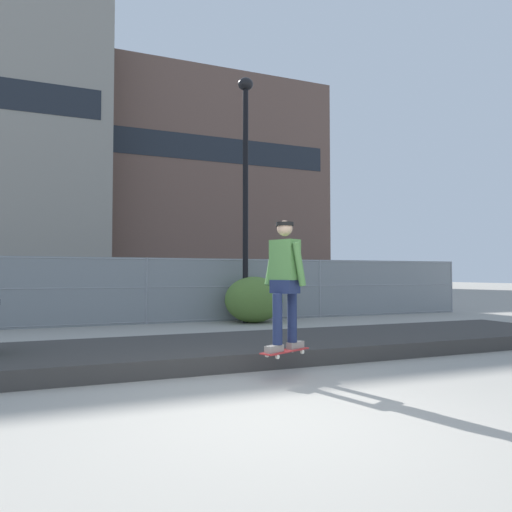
# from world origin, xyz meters

# --- Properties ---
(ground_plane) EXTENTS (120.00, 120.00, 0.00)m
(ground_plane) POSITION_xyz_m (0.00, 0.00, 0.00)
(ground_plane) COLOR #9E998E
(gravel_berm) EXTENTS (15.28, 2.55, 0.25)m
(gravel_berm) POSITION_xyz_m (0.00, 3.30, 0.13)
(gravel_berm) COLOR #3D3A38
(gravel_berm) RESTS_ON ground_plane
(skateboard) EXTENTS (0.81, 0.52, 0.07)m
(skateboard) POSITION_xyz_m (0.76, 1.49, 0.36)
(skateboard) COLOR #B22D2D
(skater) EXTENTS (0.69, 0.62, 1.74)m
(skater) POSITION_xyz_m (0.76, 1.49, 1.36)
(skater) COLOR gray
(skater) RESTS_ON skateboard
(chain_fence) EXTENTS (21.99, 0.06, 1.85)m
(chain_fence) POSITION_xyz_m (0.00, 8.94, 0.93)
(chain_fence) COLOR gray
(chain_fence) RESTS_ON ground_plane
(street_lamp) EXTENTS (0.44, 0.44, 7.10)m
(street_lamp) POSITION_xyz_m (2.68, 8.25, 4.39)
(street_lamp) COLOR black
(street_lamp) RESTS_ON ground_plane
(parked_car_near) EXTENTS (4.44, 2.02, 1.66)m
(parked_car_near) POSITION_xyz_m (-2.06, 11.65, 0.84)
(parked_car_near) COLOR #B7BABF
(parked_car_near) RESTS_ON ground_plane
(parked_car_mid) EXTENTS (4.44, 2.02, 1.66)m
(parked_car_mid) POSITION_xyz_m (3.80, 11.28, 0.84)
(parked_car_mid) COLOR maroon
(parked_car_mid) RESTS_ON ground_plane
(parked_car_far) EXTENTS (4.48, 2.10, 1.66)m
(parked_car_far) POSITION_xyz_m (9.33, 11.44, 0.84)
(parked_car_far) COLOR #474C54
(parked_car_far) RESTS_ON ground_plane
(office_block) EXTENTS (30.45, 14.60, 22.17)m
(office_block) POSITION_xyz_m (8.69, 46.55, 11.09)
(office_block) COLOR brown
(office_block) RESTS_ON ground_plane
(shrub_center) EXTENTS (1.70, 1.39, 1.32)m
(shrub_center) POSITION_xyz_m (2.92, 8.20, 0.66)
(shrub_center) COLOR #567A33
(shrub_center) RESTS_ON ground_plane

